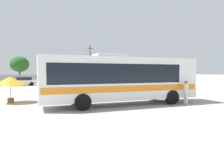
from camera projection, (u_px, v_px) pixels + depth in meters
The scene contains 10 objects.
ground_plane at pixel (87, 91), 24.86m from camera, with size 300.00×300.00×0.00m, color #A3A099.
perimeter_wall at pixel (56, 79), 41.78m from camera, with size 80.00×0.30×1.84m, color #9E998C.
coach_bus_white_orange at pixel (120, 78), 14.74m from camera, with size 11.64×3.57×3.63m.
attendant_by_bus_door at pixel (186, 91), 14.80m from camera, with size 0.36×0.36×1.74m.
vendor_umbrella_near_gate_orange at pixel (10, 81), 15.72m from camera, with size 2.43×2.43×2.02m.
parked_car_second_white at pixel (23, 81), 35.17m from camera, with size 4.52×2.28×1.50m.
utility_pole_near at pixel (90, 63), 47.10m from camera, with size 1.77×0.60×8.37m.
roadside_tree_midleft at pixel (19, 64), 42.32m from camera, with size 3.78×3.78×5.59m.
roadside_tree_midright at pixel (50, 66), 46.50m from camera, with size 3.53×3.53×5.15m.
roadside_tree_right at pixel (103, 65), 52.43m from camera, with size 3.95×3.95×5.79m.
Camera 1 is at (-8.33, -13.51, 2.38)m, focal length 32.79 mm.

